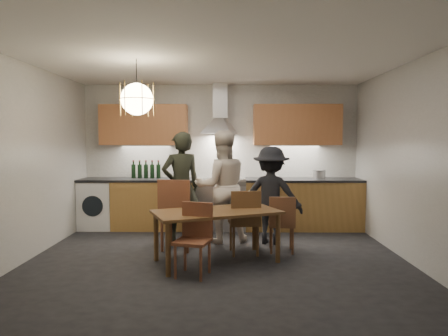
{
  "coord_description": "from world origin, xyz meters",
  "views": [
    {
      "loc": [
        0.16,
        -5.13,
        1.59
      ],
      "look_at": [
        0.09,
        0.4,
        1.2
      ],
      "focal_mm": 32.0,
      "sensor_mm": 36.0,
      "label": 1
    }
  ],
  "objects_px": {
    "chair_back_left": "(177,210)",
    "chair_front": "(195,234)",
    "wine_bottles": "(146,169)",
    "dining_table": "(217,217)",
    "person_left": "(181,186)",
    "person_right": "(271,195)",
    "stock_pot": "(319,175)",
    "person_mid": "(222,186)",
    "mixing_bowl": "(272,177)"
  },
  "relations": [
    {
      "from": "chair_back_left",
      "to": "chair_front",
      "type": "xyz_separation_m",
      "value": [
        0.35,
        -0.99,
        -0.11
      ]
    },
    {
      "from": "wine_bottles",
      "to": "dining_table",
      "type": "bearing_deg",
      "value": -56.81
    },
    {
      "from": "chair_back_left",
      "to": "person_left",
      "type": "relative_size",
      "value": 0.6
    },
    {
      "from": "chair_front",
      "to": "person_left",
      "type": "bearing_deg",
      "value": 117.55
    },
    {
      "from": "chair_back_left",
      "to": "chair_front",
      "type": "relative_size",
      "value": 1.22
    },
    {
      "from": "person_left",
      "to": "person_right",
      "type": "height_order",
      "value": "person_left"
    },
    {
      "from": "person_right",
      "to": "stock_pot",
      "type": "distance_m",
      "value": 1.4
    },
    {
      "from": "dining_table",
      "to": "person_left",
      "type": "height_order",
      "value": "person_left"
    },
    {
      "from": "chair_front",
      "to": "person_mid",
      "type": "xyz_separation_m",
      "value": [
        0.29,
        1.53,
        0.38
      ]
    },
    {
      "from": "dining_table",
      "to": "person_mid",
      "type": "distance_m",
      "value": 1.09
    },
    {
      "from": "person_right",
      "to": "chair_back_left",
      "type": "bearing_deg",
      "value": 30.77
    },
    {
      "from": "chair_front",
      "to": "person_left",
      "type": "relative_size",
      "value": 0.49
    },
    {
      "from": "dining_table",
      "to": "mixing_bowl",
      "type": "relative_size",
      "value": 6.89
    },
    {
      "from": "chair_front",
      "to": "person_mid",
      "type": "bearing_deg",
      "value": 94.5
    },
    {
      "from": "chair_back_left",
      "to": "stock_pot",
      "type": "height_order",
      "value": "stock_pot"
    },
    {
      "from": "person_right",
      "to": "mixing_bowl",
      "type": "height_order",
      "value": "person_right"
    },
    {
      "from": "chair_back_left",
      "to": "person_mid",
      "type": "distance_m",
      "value": 0.88
    },
    {
      "from": "chair_back_left",
      "to": "mixing_bowl",
      "type": "height_order",
      "value": "chair_back_left"
    },
    {
      "from": "person_left",
      "to": "wine_bottles",
      "type": "distance_m",
      "value": 1.19
    },
    {
      "from": "stock_pot",
      "to": "wine_bottles",
      "type": "xyz_separation_m",
      "value": [
        -3.11,
        0.1,
        0.09
      ]
    },
    {
      "from": "chair_back_left",
      "to": "mixing_bowl",
      "type": "bearing_deg",
      "value": -126.04
    },
    {
      "from": "chair_back_left",
      "to": "chair_front",
      "type": "distance_m",
      "value": 1.06
    },
    {
      "from": "chair_back_left",
      "to": "person_mid",
      "type": "bearing_deg",
      "value": -128.58
    },
    {
      "from": "mixing_bowl",
      "to": "person_left",
      "type": "bearing_deg",
      "value": -152.97
    },
    {
      "from": "dining_table",
      "to": "person_mid",
      "type": "bearing_deg",
      "value": 65.09
    },
    {
      "from": "mixing_bowl",
      "to": "stock_pot",
      "type": "distance_m",
      "value": 0.84
    },
    {
      "from": "person_left",
      "to": "person_mid",
      "type": "distance_m",
      "value": 0.65
    },
    {
      "from": "person_mid",
      "to": "mixing_bowl",
      "type": "relative_size",
      "value": 6.73
    },
    {
      "from": "stock_pot",
      "to": "person_mid",
      "type": "bearing_deg",
      "value": -152.36
    },
    {
      "from": "stock_pot",
      "to": "mixing_bowl",
      "type": "bearing_deg",
      "value": -177.83
    },
    {
      "from": "dining_table",
      "to": "stock_pot",
      "type": "height_order",
      "value": "stock_pot"
    },
    {
      "from": "chair_back_left",
      "to": "person_right",
      "type": "distance_m",
      "value": 1.47
    },
    {
      "from": "person_mid",
      "to": "stock_pot",
      "type": "bearing_deg",
      "value": -165.87
    },
    {
      "from": "mixing_bowl",
      "to": "wine_bottles",
      "type": "height_order",
      "value": "wine_bottles"
    },
    {
      "from": "person_mid",
      "to": "person_right",
      "type": "height_order",
      "value": "person_mid"
    },
    {
      "from": "wine_bottles",
      "to": "mixing_bowl",
      "type": "bearing_deg",
      "value": -3.39
    },
    {
      "from": "chair_back_left",
      "to": "wine_bottles",
      "type": "xyz_separation_m",
      "value": [
        -0.75,
        1.54,
        0.47
      ]
    },
    {
      "from": "person_mid",
      "to": "wine_bottles",
      "type": "xyz_separation_m",
      "value": [
        -1.39,
        1.0,
        0.19
      ]
    },
    {
      "from": "chair_back_left",
      "to": "wine_bottles",
      "type": "bearing_deg",
      "value": -52.82
    },
    {
      "from": "dining_table",
      "to": "chair_back_left",
      "type": "xyz_separation_m",
      "value": [
        -0.59,
        0.51,
        -0.0
      ]
    },
    {
      "from": "chair_back_left",
      "to": "person_mid",
      "type": "height_order",
      "value": "person_mid"
    },
    {
      "from": "wine_bottles",
      "to": "person_left",
      "type": "bearing_deg",
      "value": -50.83
    },
    {
      "from": "person_left",
      "to": "wine_bottles",
      "type": "xyz_separation_m",
      "value": [
        -0.74,
        0.91,
        0.2
      ]
    },
    {
      "from": "dining_table",
      "to": "wine_bottles",
      "type": "height_order",
      "value": "wine_bottles"
    },
    {
      "from": "chair_front",
      "to": "person_mid",
      "type": "relative_size",
      "value": 0.49
    },
    {
      "from": "dining_table",
      "to": "person_left",
      "type": "relative_size",
      "value": 1.04
    },
    {
      "from": "dining_table",
      "to": "chair_front",
      "type": "height_order",
      "value": "chair_front"
    },
    {
      "from": "mixing_bowl",
      "to": "stock_pot",
      "type": "height_order",
      "value": "stock_pot"
    },
    {
      "from": "person_left",
      "to": "chair_front",
      "type": "bearing_deg",
      "value": 77.78
    },
    {
      "from": "mixing_bowl",
      "to": "wine_bottles",
      "type": "distance_m",
      "value": 2.28
    }
  ]
}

